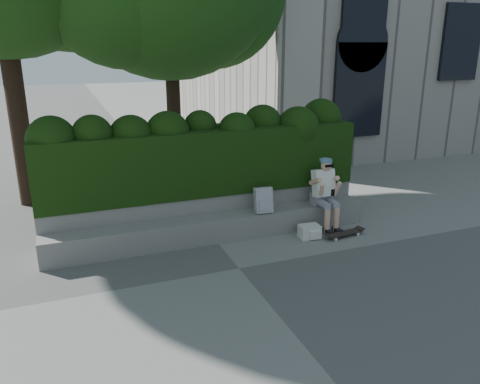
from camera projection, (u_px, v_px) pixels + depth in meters
name	position (u px, v px, depth m)	size (l,w,h in m)	color
ground	(239.00, 268.00, 7.51)	(80.00, 80.00, 0.00)	slate
bench_ledge	(215.00, 228.00, 8.56)	(6.00, 0.45, 0.45)	gray
planter_wall	(207.00, 212.00, 8.94)	(6.00, 0.50, 0.75)	gray
hedge	(202.00, 160.00, 8.84)	(6.00, 1.00, 1.20)	black
person	(325.00, 191.00, 8.98)	(0.40, 0.76, 1.38)	gray
skateboard	(344.00, 233.00, 8.74)	(0.77, 0.28, 0.08)	black
backpack_plaid	(263.00, 200.00, 8.65)	(0.32, 0.17, 0.48)	silver
backpack_ground	(309.00, 231.00, 8.68)	(0.37, 0.26, 0.24)	beige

